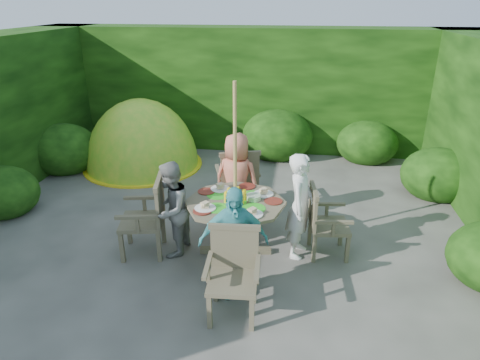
# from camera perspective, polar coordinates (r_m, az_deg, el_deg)

# --- Properties ---
(ground) EXTENTS (60.00, 60.00, 0.00)m
(ground) POSITION_cam_1_polar(r_m,az_deg,el_deg) (6.02, -3.00, -7.17)
(ground) COLOR #494641
(ground) RESTS_ON ground
(hedge_enclosure) EXTENTS (9.00, 9.00, 2.50)m
(hedge_enclosure) POSITION_cam_1_polar(r_m,az_deg,el_deg) (6.75, -1.02, 7.80)
(hedge_enclosure) COLOR black
(hedge_enclosure) RESTS_ON ground
(patio_table) EXTENTS (1.42, 1.42, 0.88)m
(patio_table) POSITION_cam_1_polar(r_m,az_deg,el_deg) (5.31, -0.58, -3.99)
(patio_table) COLOR #4A4330
(patio_table) RESTS_ON ground
(parasol_pole) EXTENTS (0.05, 0.05, 2.20)m
(parasol_pole) POSITION_cam_1_polar(r_m,az_deg,el_deg) (5.10, -0.65, 0.83)
(parasol_pole) COLOR olive
(parasol_pole) RESTS_ON ground
(garden_chair_right) EXTENTS (0.53, 0.58, 0.88)m
(garden_chair_right) POSITION_cam_1_polar(r_m,az_deg,el_deg) (5.46, 11.07, -5.37)
(garden_chair_right) COLOR #4A4330
(garden_chair_right) RESTS_ON ground
(garden_chair_left) EXTENTS (0.62, 0.68, 0.98)m
(garden_chair_left) POSITION_cam_1_polar(r_m,az_deg,el_deg) (5.49, -12.15, -4.69)
(garden_chair_left) COLOR #4A4330
(garden_chair_left) RESTS_ON ground
(garden_chair_back) EXTENTS (0.74, 0.69, 1.01)m
(garden_chair_back) POSITION_cam_1_polar(r_m,az_deg,el_deg) (6.33, -0.23, -0.12)
(garden_chair_back) COLOR #4A4330
(garden_chair_back) RESTS_ON ground
(garden_chair_front) EXTENTS (0.57, 0.51, 0.90)m
(garden_chair_front) POSITION_cam_1_polar(r_m,az_deg,el_deg) (4.43, -0.90, -12.08)
(garden_chair_front) COLOR #4A4330
(garden_chair_front) RESTS_ON ground
(child_right) EXTENTS (0.41, 0.55, 1.35)m
(child_right) POSITION_cam_1_polar(r_m,az_deg,el_deg) (5.32, 8.03, -3.44)
(child_right) COLOR white
(child_right) RESTS_ON ground
(child_left) EXTENTS (0.52, 0.64, 1.23)m
(child_left) POSITION_cam_1_polar(r_m,az_deg,el_deg) (5.38, -9.19, -3.90)
(child_left) COLOR gray
(child_left) RESTS_ON ground
(child_back) EXTENTS (0.73, 0.56, 1.35)m
(child_back) POSITION_cam_1_polar(r_m,az_deg,el_deg) (6.00, -0.44, -0.00)
(child_back) COLOR #D77459
(child_back) RESTS_ON ground
(child_front) EXTENTS (0.80, 0.48, 1.28)m
(child_front) POSITION_cam_1_polar(r_m,az_deg,el_deg) (4.60, -0.88, -8.29)
(child_front) COLOR #4FB5B9
(child_front) RESTS_ON ground
(dome_tent) EXTENTS (2.29, 2.29, 2.61)m
(dome_tent) POSITION_cam_1_polar(r_m,az_deg,el_deg) (8.61, -12.74, 1.91)
(dome_tent) COLOR #75CD27
(dome_tent) RESTS_ON ground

